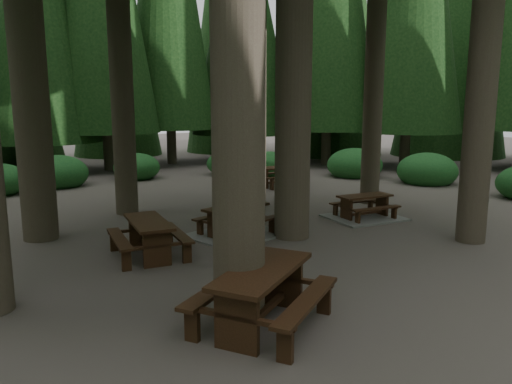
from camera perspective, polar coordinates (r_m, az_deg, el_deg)
ground at (r=11.53m, az=1.60°, el=-5.94°), size 80.00×80.00×0.00m
picnic_table_a at (r=14.28m, az=12.28°, el=-2.14°), size 2.20×1.92×0.67m
picnic_table_b at (r=10.70m, az=-12.16°, el=-4.57°), size 1.76×2.04×0.78m
picnic_table_c at (r=12.20m, az=-2.25°, el=-3.86°), size 2.48×2.18×0.73m
picnic_table_d at (r=19.34m, az=2.72°, el=2.15°), size 1.90×1.59×0.76m
picnic_table_e at (r=7.26m, az=0.73°, el=-10.93°), size 2.57×2.43×0.88m
shrub_ring at (r=12.42m, az=2.15°, el=-2.86°), size 23.86×24.64×1.49m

